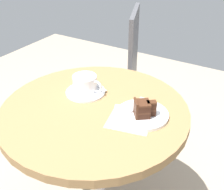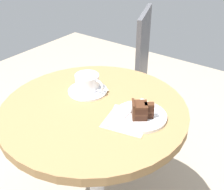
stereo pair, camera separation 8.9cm
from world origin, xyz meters
The scene contains 9 objects.
cafe_table centered at (0.00, 0.00, 0.61)m, with size 0.74×0.74×0.74m.
saucer centered at (-0.09, 0.07, 0.74)m, with size 0.17×0.17×0.01m.
coffee_cup centered at (-0.10, 0.08, 0.78)m, with size 0.14×0.10×0.07m.
teaspoon centered at (-0.06, 0.12, 0.75)m, with size 0.11×0.03×0.00m.
cake_plate centered at (0.19, 0.05, 0.74)m, with size 0.20×0.20×0.01m.
cake_slice centered at (0.20, 0.03, 0.78)m, with size 0.09×0.08×0.07m.
fork centered at (0.15, 0.08, 0.75)m, with size 0.02×0.16×0.00m.
napkin centered at (0.16, 0.00, 0.74)m, with size 0.19×0.21×0.00m.
cafe_chair centered at (-0.23, 0.60, 0.56)m, with size 0.49×0.49×0.96m.
Camera 2 is at (0.61, -0.70, 1.36)m, focal length 45.00 mm.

